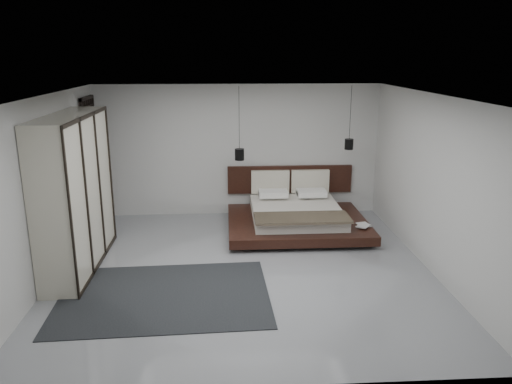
{
  "coord_description": "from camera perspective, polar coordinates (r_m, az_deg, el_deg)",
  "views": [
    {
      "loc": [
        -0.27,
        -7.51,
        3.39
      ],
      "look_at": [
        0.26,
        1.2,
        0.97
      ],
      "focal_mm": 35.0,
      "sensor_mm": 36.0,
      "label": 1
    }
  ],
  "objects": [
    {
      "name": "pendant_left",
      "position": [
        10.03,
        -1.9,
        4.33
      ],
      "size": [
        0.19,
        0.19,
        1.47
      ],
      "color": "black",
      "rests_on": "ceiling"
    },
    {
      "name": "wall_back",
      "position": [
        10.7,
        -2.02,
        4.75
      ],
      "size": [
        6.0,
        0.0,
        6.0
      ],
      "primitive_type": "plane",
      "rotation": [
        1.57,
        0.0,
        0.0
      ],
      "color": "beige",
      "rests_on": "floor"
    },
    {
      "name": "wall_right",
      "position": [
        8.43,
        19.43,
        0.93
      ],
      "size": [
        0.0,
        6.0,
        6.0
      ],
      "primitive_type": "plane",
      "rotation": [
        1.57,
        0.0,
        -1.57
      ],
      "color": "beige",
      "rests_on": "floor"
    },
    {
      "name": "wardrobe",
      "position": [
        8.49,
        -20.0,
        -0.08
      ],
      "size": [
        0.6,
        2.55,
        2.5
      ],
      "color": "beige",
      "rests_on": "floor"
    },
    {
      "name": "book_lower",
      "position": [
        9.64,
        11.67,
        -3.77
      ],
      "size": [
        0.27,
        0.33,
        0.03
      ],
      "primitive_type": "imported",
      "rotation": [
        0.0,
        0.0,
        0.24
      ],
      "color": "#99724C",
      "rests_on": "bed"
    },
    {
      "name": "pendant_right",
      "position": [
        10.3,
        10.57,
        5.41
      ],
      "size": [
        0.17,
        0.17,
        1.27
      ],
      "color": "black",
      "rests_on": "ceiling"
    },
    {
      "name": "wall_left",
      "position": [
        8.23,
        -22.76,
        0.26
      ],
      "size": [
        0.0,
        6.0,
        6.0
      ],
      "primitive_type": "plane",
      "rotation": [
        1.57,
        0.0,
        1.57
      ],
      "color": "beige",
      "rests_on": "floor"
    },
    {
      "name": "wall_front",
      "position": [
        4.93,
        -0.07,
        -8.28
      ],
      "size": [
        6.0,
        0.0,
        6.0
      ],
      "primitive_type": "plane",
      "rotation": [
        -1.57,
        0.0,
        0.0
      ],
      "color": "beige",
      "rests_on": "floor"
    },
    {
      "name": "bed",
      "position": [
        10.01,
        4.59,
        -2.65
      ],
      "size": [
        2.7,
        2.36,
        1.06
      ],
      "color": "black",
      "rests_on": "floor"
    },
    {
      "name": "rug",
      "position": [
        7.51,
        -10.4,
        -11.56
      ],
      "size": [
        3.09,
        2.26,
        0.01
      ],
      "primitive_type": "cube",
      "rotation": [
        0.0,
        0.0,
        0.04
      ],
      "color": "black",
      "rests_on": "floor"
    },
    {
      "name": "book_upper",
      "position": [
        9.6,
        11.61,
        -3.69
      ],
      "size": [
        0.33,
        0.34,
        0.02
      ],
      "primitive_type": "imported",
      "rotation": [
        0.0,
        0.0,
        -0.67
      ],
      "color": "#99724C",
      "rests_on": "book_lower"
    },
    {
      "name": "lattice_screen",
      "position": [
        10.52,
        -18.23,
        3.24
      ],
      "size": [
        0.05,
        0.9,
        2.6
      ],
      "primitive_type": "cube",
      "color": "black",
      "rests_on": "floor"
    },
    {
      "name": "floor",
      "position": [
        8.24,
        -1.34,
        -8.81
      ],
      "size": [
        6.0,
        6.0,
        0.0
      ],
      "primitive_type": "plane",
      "color": "gray",
      "rests_on": "ground"
    },
    {
      "name": "ceiling",
      "position": [
        7.54,
        -1.48,
        10.99
      ],
      "size": [
        6.0,
        6.0,
        0.0
      ],
      "primitive_type": "plane",
      "rotation": [
        3.14,
        0.0,
        0.0
      ],
      "color": "white",
      "rests_on": "wall_back"
    }
  ]
}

